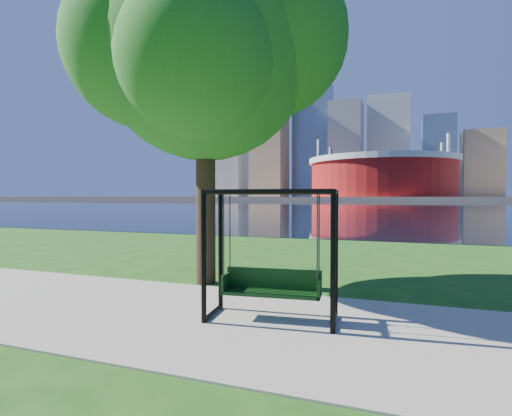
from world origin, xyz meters
The scene contains 8 objects.
ground centered at (0.00, 0.00, 0.00)m, with size 900.00×900.00×0.00m, color #1E5114.
path centered at (0.00, -0.50, 0.01)m, with size 120.00×4.00×0.03m, color #9E937F.
river centered at (0.00, 102.00, 0.01)m, with size 900.00×180.00×0.02m, color black.
far_bank centered at (0.00, 306.00, 1.00)m, with size 900.00×228.00×2.00m, color #937F60.
stadium centered at (-10.00, 235.00, 14.23)m, with size 83.00×83.00×32.00m.
skyline centered at (-4.27, 319.39, 35.89)m, with size 392.00×66.00×96.50m.
swing centered at (0.06, -0.24, 1.01)m, with size 2.12×1.11×2.08m.
park_tree centered at (-2.25, 1.93, 5.33)m, with size 6.18×5.58×7.67m.
Camera 1 is at (2.01, -6.21, 1.97)m, focal length 28.00 mm.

